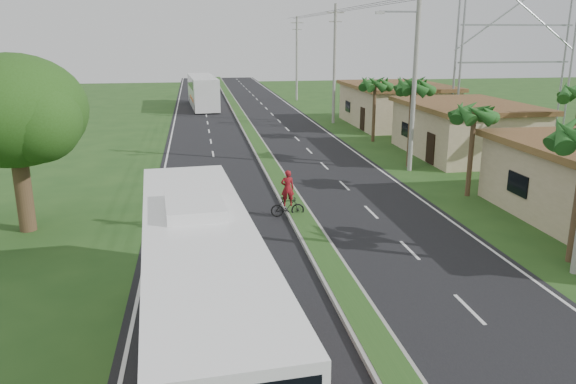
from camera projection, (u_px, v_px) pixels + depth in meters
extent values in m
plane|color=#244B1B|center=(360.00, 319.00, 16.79)|extent=(180.00, 180.00, 0.00)
cube|color=black|center=(271.00, 168.00, 35.80)|extent=(14.00, 160.00, 0.02)
cube|color=gray|center=(271.00, 167.00, 35.77)|extent=(1.20, 160.00, 0.17)
cube|color=#244B1B|center=(271.00, 165.00, 35.75)|extent=(0.95, 160.00, 0.02)
cube|color=silver|center=(164.00, 172.00, 34.75)|extent=(0.12, 160.00, 0.01)
cube|color=silver|center=(372.00, 164.00, 36.85)|extent=(0.12, 160.00, 0.01)
cube|color=tan|center=(464.00, 131.00, 39.44)|extent=(7.00, 10.00, 3.35)
cube|color=#4E2D1B|center=(466.00, 105.00, 38.94)|extent=(7.60, 10.60, 0.32)
cube|color=tan|center=(396.00, 106.00, 52.72)|extent=(8.00, 11.00, 3.50)
cube|color=#4E2D1B|center=(397.00, 86.00, 52.21)|extent=(8.60, 11.60, 0.32)
cylinder|color=#473321|center=(471.00, 153.00, 29.05)|extent=(0.26, 0.26, 4.60)
cylinder|color=#473321|center=(410.00, 125.00, 35.50)|extent=(0.26, 0.26, 5.40)
cylinder|color=#473321|center=(374.00, 111.00, 44.21)|extent=(0.26, 0.26, 4.80)
cylinder|color=#473321|center=(576.00, 133.00, 33.08)|extent=(0.26, 0.26, 5.20)
cylinder|color=#473321|center=(23.00, 186.00, 23.88)|extent=(0.70, 0.70, 4.00)
ellipsoid|color=#234813|center=(13.00, 111.00, 23.02)|extent=(6.00, 6.00, 4.68)
sphere|color=#234813|center=(38.00, 121.00, 22.34)|extent=(3.40, 3.40, 3.40)
cylinder|color=gray|center=(415.00, 73.00, 33.61)|extent=(0.28, 0.28, 12.00)
cube|color=gray|center=(399.00, 12.00, 32.48)|extent=(2.40, 0.10, 0.10)
cylinder|color=gray|center=(334.00, 65.00, 52.75)|extent=(0.28, 0.28, 11.00)
cube|color=gray|center=(336.00, 12.00, 51.48)|extent=(1.60, 0.12, 0.12)
cube|color=gray|center=(335.00, 22.00, 51.70)|extent=(1.20, 0.10, 0.10)
cylinder|color=gray|center=(297.00, 59.00, 71.82)|extent=(0.28, 0.28, 10.50)
cube|color=gray|center=(297.00, 23.00, 70.62)|extent=(1.60, 0.12, 0.12)
cube|color=gray|center=(297.00, 29.00, 70.84)|extent=(1.20, 0.10, 0.10)
cylinder|color=gray|center=(461.00, 63.00, 45.87)|extent=(0.18, 0.18, 12.00)
cylinder|color=gray|center=(571.00, 62.00, 47.43)|extent=(0.18, 0.18, 12.00)
cylinder|color=gray|center=(455.00, 62.00, 46.82)|extent=(0.18, 0.18, 12.00)
cylinder|color=gray|center=(564.00, 62.00, 48.38)|extent=(0.18, 0.18, 12.00)
cube|color=gray|center=(514.00, 62.00, 47.13)|extent=(10.00, 0.14, 0.14)
cube|color=gray|center=(518.00, 25.00, 46.32)|extent=(10.00, 0.14, 0.14)
cube|color=white|center=(201.00, 288.00, 13.91)|extent=(3.55, 12.79, 3.31)
cube|color=black|center=(198.00, 252.00, 14.31)|extent=(3.41, 10.27, 1.33)
cube|color=red|center=(208.00, 338.00, 12.91)|extent=(3.07, 5.65, 0.58)
cube|color=#FFB115|center=(202.00, 316.00, 14.46)|extent=(2.90, 3.34, 0.26)
cube|color=white|center=(194.00, 204.00, 14.61)|extent=(1.65, 2.63, 0.29)
cylinder|color=black|center=(155.00, 293.00, 17.22)|extent=(0.42, 1.12, 1.09)
cylinder|color=black|center=(232.00, 285.00, 17.76)|extent=(0.42, 1.12, 1.09)
cube|color=white|center=(203.00, 91.00, 65.14)|extent=(3.48, 12.61, 3.47)
cube|color=black|center=(202.00, 82.00, 65.37)|extent=(3.32, 9.37, 1.18)
cube|color=#DC4E16|center=(204.00, 98.00, 64.30)|extent=(3.12, 6.12, 0.38)
cylinder|color=black|center=(196.00, 109.00, 60.42)|extent=(0.39, 1.06, 1.04)
cylinder|color=black|center=(218.00, 108.00, 60.93)|extent=(0.39, 1.06, 1.04)
cylinder|color=black|center=(191.00, 99.00, 69.58)|extent=(0.39, 1.06, 1.04)
cylinder|color=black|center=(210.00, 99.00, 70.09)|extent=(0.39, 1.06, 1.04)
imported|color=black|center=(288.00, 207.00, 26.07)|extent=(1.58, 0.50, 0.94)
imported|color=maroon|center=(288.00, 188.00, 25.82)|extent=(0.63, 0.43, 1.69)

